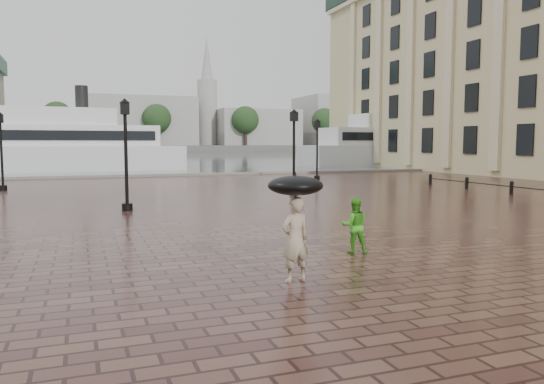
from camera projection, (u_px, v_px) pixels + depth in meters
The scene contains 12 objects.
ground at pixel (388, 245), 14.33m from camera, with size 300.00×300.00×0.00m, color #351B18.
harbour_water at pixel (123, 157), 100.40m from camera, with size 240.00×240.00×0.00m, color #455054.
quay_edge at pixel (179, 176), 44.27m from camera, with size 80.00×0.60×0.30m, color slate.
far_shore at pixel (105, 148), 163.93m from camera, with size 300.00×60.00×2.00m, color #4C4C47.
distant_skyline at pixel (263, 122), 170.20m from camera, with size 102.50×22.00×33.00m.
far_trees at pixel (108, 118), 142.57m from camera, with size 188.00×8.00×13.50m.
street_lamps at pixel (197, 151), 29.98m from camera, with size 21.44×14.44×4.40m.
adult_pedestrian at pixel (295, 239), 10.51m from camera, with size 0.62×0.41×1.71m, color tan.
child_pedestrian at pixel (354, 226), 13.28m from camera, with size 0.68×0.53×1.39m, color #3C9E1D.
ferry_near at pixel (50, 145), 51.21m from camera, with size 25.70×7.42×8.34m.
ferry_far at pixel (401, 145), 65.48m from camera, with size 25.88×6.96×8.43m.
umbrella at pixel (295, 186), 10.41m from camera, with size 1.10×1.10×1.15m.
Camera 1 is at (-7.79, -12.21, 2.77)m, focal length 35.00 mm.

